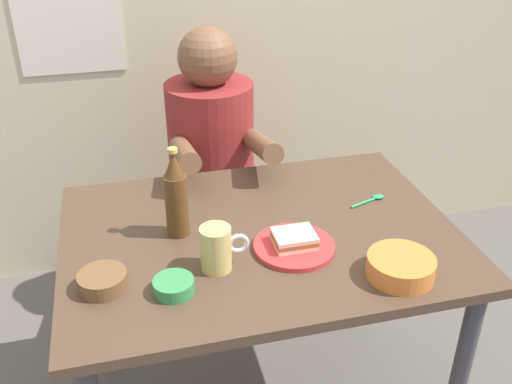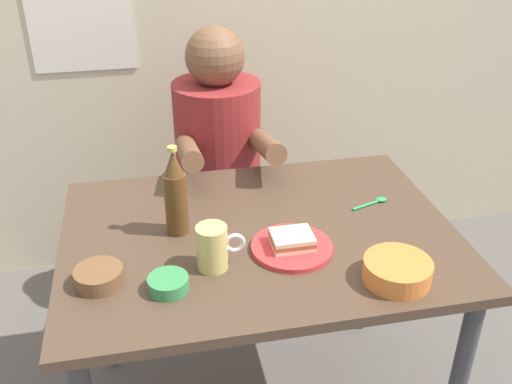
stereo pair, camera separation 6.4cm
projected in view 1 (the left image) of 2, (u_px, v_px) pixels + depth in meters
The scene contains 11 objects.
dining_table at pixel (260, 258), 1.67m from camera, with size 1.10×0.80×0.74m.
stool at pixel (215, 231), 2.35m from camera, with size 0.34×0.34×0.45m.
person_seated at pixel (211, 138), 2.13m from camera, with size 0.33×0.56×0.72m.
plate_orange at pixel (294, 246), 1.55m from camera, with size 0.22×0.22×0.01m, color red.
sandwich at pixel (294, 239), 1.54m from camera, with size 0.11×0.09×0.04m.
beer_mug at pixel (217, 248), 1.45m from camera, with size 0.13×0.08×0.12m.
beer_bottle at pixel (176, 196), 1.56m from camera, with size 0.06×0.06×0.26m.
condiment_bowl_brown at pixel (103, 280), 1.40m from camera, with size 0.12×0.12×0.04m.
soup_bowl_orange at pixel (401, 266), 1.43m from camera, with size 0.17×0.17×0.05m.
dip_bowl_green at pixel (174, 285), 1.38m from camera, with size 0.10×0.10×0.03m.
spoon at pixel (373, 199), 1.78m from camera, with size 0.12×0.05×0.01m.
Camera 1 is at (-0.35, -1.32, 1.63)m, focal length 40.48 mm.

